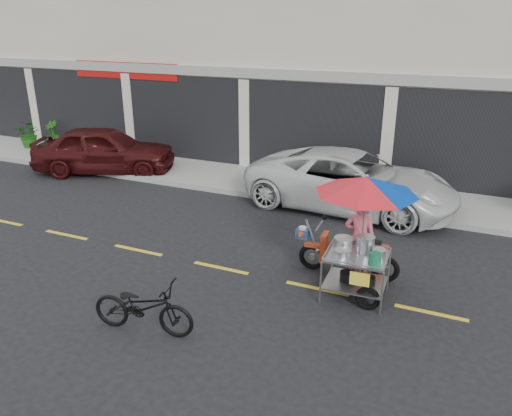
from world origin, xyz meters
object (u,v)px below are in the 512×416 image
at_px(near_bicycle, 143,307).
at_px(food_vendor_rig, 361,216).
at_px(white_pickup, 351,181).
at_px(maroon_sedan, 105,150).

relative_size(near_bicycle, food_vendor_rig, 0.73).
relative_size(white_pickup, near_bicycle, 3.19).
xyz_separation_m(white_pickup, food_vendor_rig, (1.13, -4.05, 0.68)).
distance_m(maroon_sedan, near_bicycle, 9.29).
bearing_deg(near_bicycle, white_pickup, -22.33).
relative_size(maroon_sedan, near_bicycle, 2.62).
xyz_separation_m(maroon_sedan, white_pickup, (7.97, -0.02, -0.00)).
relative_size(white_pickup, food_vendor_rig, 2.33).
distance_m(white_pickup, food_vendor_rig, 4.26).
distance_m(near_bicycle, food_vendor_rig, 3.97).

